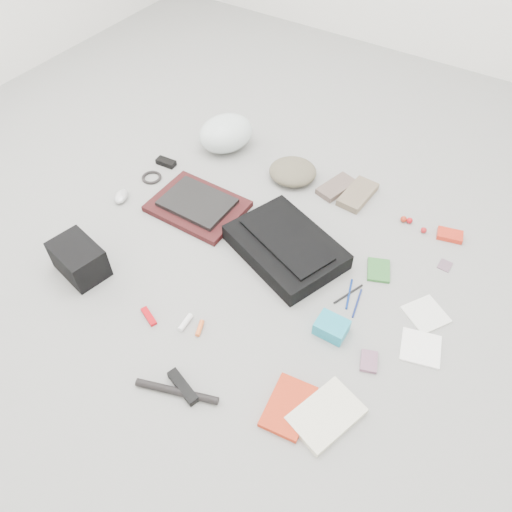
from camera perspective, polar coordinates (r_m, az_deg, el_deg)
The scene contains 33 objects.
ground_plane at distance 2.01m, azimuth 0.00°, elevation -0.94°, with size 4.00×4.00×0.00m, color gray.
messenger_bag at distance 2.03m, azimuth 3.41°, elevation 1.04°, with size 0.45×0.32×0.07m, color black.
bag_flap at distance 2.00m, azimuth 3.46°, elevation 1.86°, with size 0.39×0.18×0.01m, color black.
laptop_sleeve at distance 2.24m, azimuth -6.68°, elevation 5.67°, with size 0.40×0.30×0.03m, color #3B1213.
laptop at distance 2.23m, azimuth -6.73°, elevation 6.11°, with size 0.30×0.22×0.02m, color black.
bike_helmet at distance 2.54m, azimuth -3.47°, elevation 13.83°, with size 0.23×0.28×0.17m, color white.
beanie at distance 2.38m, azimuth 4.22°, elevation 9.61°, with size 0.22×0.21×0.08m, color brown.
mitten_left at distance 2.35m, azimuth 9.18°, elevation 7.78°, with size 0.09×0.19×0.03m, color brown.
mitten_right at distance 2.33m, azimuth 11.55°, elevation 6.91°, with size 0.11×0.21×0.03m, color #756550.
power_brick at distance 2.50m, azimuth -10.24°, elevation 10.49°, with size 0.10×0.04×0.03m, color black.
cable_coil at distance 2.44m, azimuth -11.84°, elevation 8.79°, with size 0.09×0.09×0.01m, color black.
mouse at distance 2.35m, azimuth -15.16°, elevation 6.61°, with size 0.06×0.09×0.04m, color #B6B7B8.
camera_bag at distance 2.06m, azimuth -19.58°, elevation -0.35°, with size 0.21×0.15×0.14m, color black.
multitool at distance 1.89m, azimuth -12.16°, elevation -6.76°, with size 0.09×0.02×0.01m, color #B1060E.
toiletry_tube_white at distance 1.85m, azimuth -8.06°, elevation -7.52°, with size 0.02×0.02×0.07m, color white.
toiletry_tube_orange at distance 1.83m, azimuth -6.44°, elevation -8.19°, with size 0.02×0.02×0.06m, color orange.
u_lock at distance 1.72m, azimuth -8.36°, elevation -14.57°, with size 0.14×0.03×0.03m, color black.
bike_pump at distance 1.71m, azimuth -9.03°, elevation -15.04°, with size 0.03×0.03×0.28m, color black.
book_red at distance 1.68m, azimuth 3.75°, elevation -16.79°, with size 0.13×0.20×0.02m, color red.
book_white at distance 1.68m, azimuth 8.03°, elevation -17.55°, with size 0.15×0.23×0.02m, color beige.
notepad at distance 2.04m, azimuth 13.83°, elevation -1.58°, with size 0.09×0.12×0.01m, color #2C672B.
pen_blue at distance 1.95m, azimuth 10.60°, elevation -4.28°, with size 0.01×0.01×0.15m, color navy.
pen_black at distance 1.95m, azimuth 10.50°, elevation -4.29°, with size 0.01×0.01×0.15m, color black.
pen_navy at distance 1.93m, azimuth 11.48°, elevation -5.30°, with size 0.01×0.01×0.14m, color navy.
accordion_wallet at distance 1.82m, azimuth 8.63°, elevation -8.06°, with size 0.11×0.09×0.06m, color #1D9AB7.
card_deck at distance 1.80m, azimuth 12.78°, elevation -11.66°, with size 0.06×0.08×0.02m, color #8C5D76.
napkin_top at distance 1.96m, azimuth 18.84°, elevation -6.33°, with size 0.14×0.14×0.01m, color silver.
napkin_bottom at distance 1.88m, azimuth 18.32°, elevation -9.94°, with size 0.14×0.14×0.01m, color white.
lollipop_a at distance 2.26m, azimuth 16.51°, elevation 4.06°, with size 0.03×0.03×0.03m, color #A42915.
lollipop_b at distance 2.26m, azimuth 17.15°, elevation 3.89°, with size 0.03×0.03×0.03m, color red.
lollipop_c at distance 2.24m, azimuth 18.61°, elevation 2.82°, with size 0.03×0.03×0.03m, color #A7181C.
altoids_tin at distance 2.26m, azimuth 21.27°, elevation 2.24°, with size 0.10×0.07×0.02m, color red.
stamp_sheet at distance 2.15m, azimuth 20.78°, elevation -1.01°, with size 0.05×0.06×0.00m, color #755668.
Camera 1 is at (0.70, -1.09, 1.54)m, focal length 35.00 mm.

